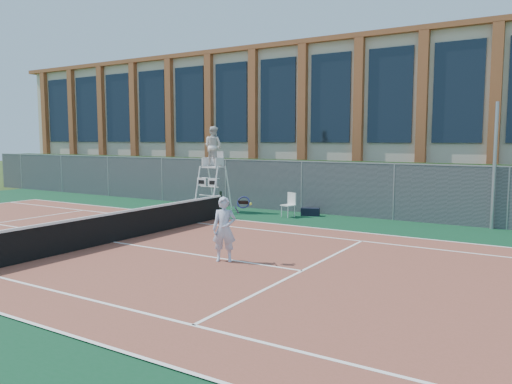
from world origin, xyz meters
The scene contains 13 objects.
ground centered at (0.00, 0.00, 0.00)m, with size 120.00×120.00×0.00m, color #233814.
apron centered at (0.00, 1.00, 0.01)m, with size 36.00×20.00×0.01m, color #0D3A1F.
tennis_court centered at (0.00, 0.00, 0.02)m, with size 23.77×10.97×0.02m, color brown.
tennis_net centered at (0.00, 0.00, 0.54)m, with size 0.10×11.30×1.10m.
fence centered at (0.00, 8.80, 1.10)m, with size 40.00×0.06×2.20m, color #595E60, non-canonical shape.
hedge centered at (0.00, 10.00, 1.10)m, with size 40.00×1.40×2.20m, color black.
building centered at (0.00, 17.95, 4.15)m, with size 45.00×10.60×8.22m.
steel_pole centered at (9.53, 8.70, 2.23)m, with size 0.12×0.12×4.45m, color #9EA0A5.
umpire_chair centered at (-1.42, 7.05, 2.75)m, with size 1.05×1.62×3.76m.
plastic_chair centered at (2.17, 7.40, 0.59)m, with size 0.58×0.58×0.99m.
sports_bag_near centered at (2.77, 8.07, 0.17)m, with size 0.76×0.30×0.32m, color black.
sports_bag_far centered at (2.42, 8.60, 0.12)m, with size 0.57×0.25×0.23m, color black.
tennis_player centered at (4.27, -0.18, 0.87)m, with size 0.99×0.75×1.68m.
Camera 1 is at (11.56, -10.47, 3.14)m, focal length 35.00 mm.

